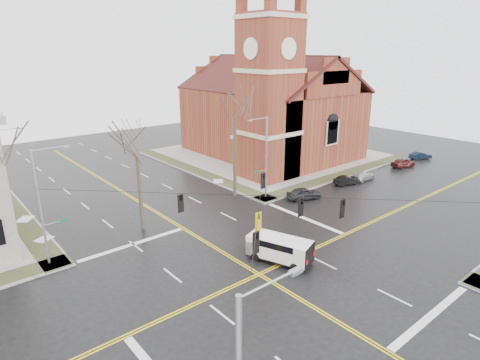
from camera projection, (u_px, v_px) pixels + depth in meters
ground at (259, 274)px, 29.69m from camera, size 120.00×120.00×0.00m
sidewalks at (259, 273)px, 29.66m from camera, size 80.00×80.00×0.17m
road_markings at (259, 274)px, 29.69m from camera, size 100.00×100.00×0.01m
church at (270, 102)px, 60.28m from camera, size 24.28×27.48×27.50m
signal_pole_ne at (265, 155)px, 43.46m from camera, size 2.75×0.22×9.00m
signal_pole_nw at (42, 204)px, 29.65m from camera, size 2.75×0.22×9.00m
span_wires at (260, 196)px, 27.77m from camera, size 23.02×23.02×0.03m
traffic_signals at (267, 209)px, 27.52m from camera, size 8.21×8.26×1.30m
streetlight_north_a at (6, 163)px, 42.25m from camera, size 2.30×0.20×8.00m
cargo_van at (277, 247)px, 31.35m from camera, size 3.61×5.45×1.94m
parked_car_a at (304, 193)px, 44.50m from camera, size 4.22×2.78×1.34m
parked_car_b at (347, 180)px, 49.35m from camera, size 3.56×2.03×1.11m
parked_car_c at (363, 176)px, 51.08m from camera, size 3.88×1.64×1.12m
parked_car_d at (403, 163)px, 56.80m from camera, size 4.01×2.26×1.29m
parked_car_e at (420, 156)px, 60.94m from camera, size 3.56×2.49×1.11m
tree_nw_near at (137, 151)px, 34.96m from camera, size 4.00×4.00×10.26m
tree_ne at (235, 111)px, 42.37m from camera, size 4.00×4.00×13.42m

